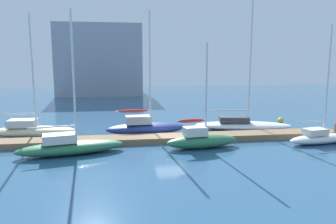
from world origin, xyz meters
TOP-DOWN VIEW (x-y plane):
  - ground_plane at (0.00, 0.00)m, footprint 120.00×120.00m
  - dock_pier at (0.00, 0.00)m, footprint 27.88×1.94m
  - dock_piling_far_end at (13.54, -0.82)m, footprint 0.28×0.28m
  - sailboat_0 at (-11.35, 3.18)m, footprint 7.28×2.50m
  - sailboat_1 at (-7.35, -2.58)m, footprint 7.30×3.35m
  - sailboat_2 at (-1.86, 2.91)m, footprint 7.15×2.84m
  - sailboat_3 at (1.75, -2.34)m, footprint 5.48×2.14m
  - sailboat_4 at (7.11, 3.34)m, footprint 9.13×4.17m
  - sailboat_5 at (11.06, -2.41)m, footprint 5.67×2.42m
  - mooring_buoy_yellow at (12.15, 5.66)m, footprint 0.59×0.59m
  - harbor_building_distant at (-7.68, 40.14)m, footprint 15.62×12.64m

SIDE VIEW (x-z plane):
  - ground_plane at x=0.00m, z-range 0.00..0.00m
  - dock_pier at x=0.00m, z-range 0.00..0.45m
  - mooring_buoy_yellow at x=12.15m, z-range 0.00..0.59m
  - sailboat_5 at x=11.06m, z-range -3.91..4.95m
  - sailboat_4 at x=7.11m, z-range -6.77..7.91m
  - sailboat_1 at x=-7.35m, z-range -4.16..5.32m
  - dock_piling_far_end at x=13.54m, z-range 0.00..1.17m
  - sailboat_0 at x=-11.35m, z-range -4.39..5.57m
  - sailboat_2 at x=-1.86m, z-range -4.55..5.84m
  - sailboat_3 at x=1.75m, z-range -3.09..4.39m
  - harbor_building_distant at x=-7.68m, z-range 0.00..13.12m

